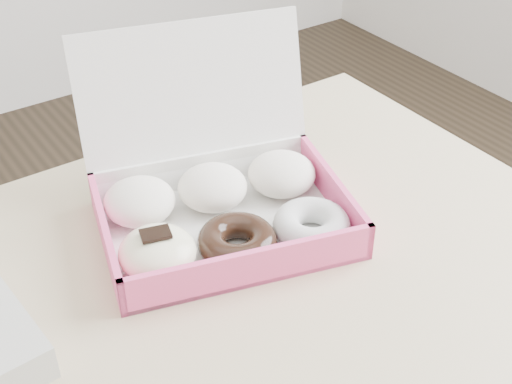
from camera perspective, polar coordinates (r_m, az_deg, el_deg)
donut_box at (r=0.86m, az=-3.10°, el=-0.65°), size 0.35×0.33×0.21m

